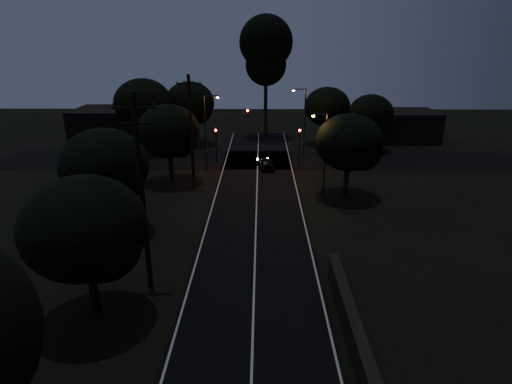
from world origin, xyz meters
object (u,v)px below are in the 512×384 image
object	(u,v)px
tall_pine	(266,50)
signal_mast	(231,126)
utility_pole_far	(191,131)
car	(266,163)
signal_right	(299,140)
streetlight_b	(303,118)
streetlight_a	(207,127)
utility_pole_mid	(142,192)
streetlight_c	(324,149)
signal_left	(216,140)

from	to	relation	value
tall_pine	signal_mast	bearing A→B (deg)	-104.62
utility_pole_far	car	xyz separation A→B (m)	(6.88, 6.54, -4.88)
signal_right	signal_mast	size ratio (longest dim) A/B	0.66
streetlight_b	tall_pine	bearing A→B (deg)	111.38
streetlight_a	utility_pole_far	bearing A→B (deg)	-96.59
signal_right	tall_pine	bearing A→B (deg)	103.49
signal_mast	car	world-z (taller)	signal_mast
streetlight_b	signal_right	bearing A→B (deg)	-100.00
streetlight_a	utility_pole_mid	bearing A→B (deg)	-91.73
streetlight_c	car	xyz separation A→B (m)	(-4.95, 8.54, -3.74)
streetlight_b	streetlight_c	xyz separation A→B (m)	(0.52, -14.00, -0.29)
signal_left	streetlight_c	distance (m)	14.52
tall_pine	signal_left	distance (m)	18.43
streetlight_a	car	size ratio (longest dim) A/B	2.24
signal_right	signal_mast	xyz separation A→B (m)	(-7.51, 0.00, 1.50)
tall_pine	car	distance (m)	19.99
utility_pole_mid	signal_mast	world-z (taller)	utility_pole_mid
signal_left	car	distance (m)	6.09
utility_pole_mid	signal_right	world-z (taller)	utility_pole_mid
utility_pole_mid	streetlight_a	xyz separation A→B (m)	(0.69, 23.00, -1.10)
utility_pole_far	car	bearing A→B (deg)	43.54
streetlight_a	streetlight_b	distance (m)	12.19
utility_pole_mid	tall_pine	xyz separation A→B (m)	(7.00, 40.00, 6.21)
signal_right	streetlight_b	bearing A→B (deg)	80.00
signal_mast	streetlight_c	xyz separation A→B (m)	(8.74, -9.99, 0.01)
utility_pole_far	signal_right	xyz separation A→B (m)	(10.60, 7.99, -2.65)
signal_mast	streetlight_b	world-z (taller)	streetlight_b
utility_pole_far	streetlight_c	distance (m)	12.05
streetlight_a	streetlight_c	xyz separation A→B (m)	(11.14, -8.00, -0.29)
utility_pole_mid	streetlight_c	bearing A→B (deg)	51.74
utility_pole_far	streetlight_c	world-z (taller)	utility_pole_far
utility_pole_mid	signal_right	distance (m)	27.30
streetlight_a	signal_mast	bearing A→B (deg)	39.77
signal_mast	tall_pine	bearing A→B (deg)	75.38
signal_left	streetlight_c	bearing A→B (deg)	-43.76
tall_pine	car	xyz separation A→B (m)	(-0.12, -16.46, -11.34)
signal_mast	streetlight_b	bearing A→B (deg)	25.99
tall_pine	streetlight_c	distance (m)	26.57
signal_left	streetlight_a	bearing A→B (deg)	-109.59
tall_pine	signal_mast	distance (m)	17.27
streetlight_b	utility_pole_far	bearing A→B (deg)	-133.30
signal_right	streetlight_c	world-z (taller)	streetlight_c
signal_left	tall_pine	bearing A→B (deg)	69.54
signal_mast	streetlight_c	size ratio (longest dim) A/B	0.83
utility_pole_far	streetlight_a	xyz separation A→B (m)	(0.69, 6.00, -0.85)
tall_pine	utility_pole_far	bearing A→B (deg)	-106.93
utility_pole_mid	utility_pole_far	size ratio (longest dim) A/B	1.05
signal_right	streetlight_c	bearing A→B (deg)	-82.98
utility_pole_mid	streetlight_b	bearing A→B (deg)	68.70
utility_pole_far	streetlight_b	world-z (taller)	utility_pole_far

